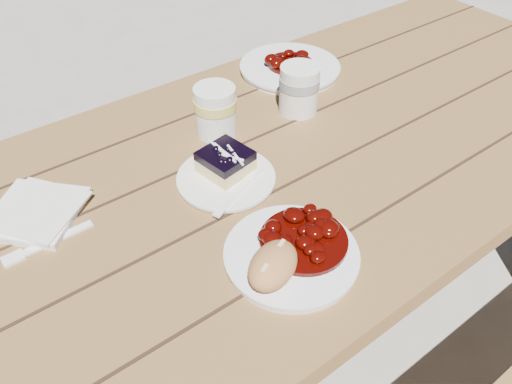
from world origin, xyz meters
TOP-DOWN VIEW (x-y plane):
  - ground at (0.00, 0.00)m, footprint 60.00×60.00m
  - picnic_table at (0.00, -0.00)m, footprint 2.00×1.55m
  - main_plate at (-0.15, -0.23)m, footprint 0.22×0.22m
  - goulash_stew at (-0.12, -0.22)m, footprint 0.15×0.15m
  - bread_roll at (-0.21, -0.25)m, footprint 0.12×0.11m
  - dessert_plate at (-0.13, 0.00)m, footprint 0.19×0.19m
  - blueberry_cake at (-0.12, 0.02)m, footprint 0.10×0.10m
  - fork_dessert at (-0.15, -0.05)m, footprint 0.16×0.09m
  - coffee_cup at (0.15, 0.11)m, footprint 0.09×0.09m
  - napkin_stack at (-0.46, 0.13)m, footprint 0.21×0.21m
  - fork_table at (-0.45, 0.05)m, footprint 0.16×0.03m
  - second_plate at (0.25, 0.27)m, footprint 0.25×0.25m
  - second_stew at (0.25, 0.27)m, footprint 0.12×0.12m
  - second_cup at (-0.05, 0.15)m, footprint 0.09×0.09m

SIDE VIEW (x-z plane):
  - ground at x=0.00m, z-range 0.00..0.00m
  - picnic_table at x=0.00m, z-range 0.21..0.96m
  - fork_table at x=-0.45m, z-range 0.75..0.75m
  - dessert_plate at x=-0.13m, z-range 0.75..0.76m
  - napkin_stack at x=-0.46m, z-range 0.75..0.76m
  - main_plate at x=-0.15m, z-range 0.75..0.77m
  - second_plate at x=0.25m, z-range 0.75..0.77m
  - fork_dessert at x=-0.15m, z-range 0.76..0.76m
  - blueberry_cake at x=-0.12m, z-range 0.76..0.81m
  - goulash_stew at x=-0.12m, z-range 0.77..0.81m
  - second_stew at x=0.25m, z-range 0.77..0.81m
  - bread_roll at x=-0.21m, z-range 0.77..0.82m
  - coffee_cup at x=0.15m, z-range 0.75..0.86m
  - second_cup at x=-0.05m, z-range 0.75..0.86m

